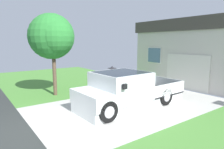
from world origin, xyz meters
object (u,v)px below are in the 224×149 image
at_px(house_with_garage, 206,52).
at_px(front_yard_tree, 52,37).
at_px(person_with_hat, 112,81).
at_px(handbag, 112,99).
at_px(pickup_truck, 124,91).

relative_size(house_with_garage, front_yard_tree, 1.92).
xyz_separation_m(house_with_garage, front_yard_tree, (-3.22, -9.68, 0.93)).
relative_size(person_with_hat, handbag, 3.86).
height_order(handbag, front_yard_tree, front_yard_tree).
bearing_deg(person_with_hat, house_with_garage, 106.44).
bearing_deg(person_with_hat, front_yard_tree, -123.09).
height_order(pickup_truck, person_with_hat, person_with_hat).
relative_size(pickup_truck, house_with_garage, 0.62).
xyz_separation_m(pickup_truck, front_yard_tree, (-3.99, -1.70, 2.39)).
relative_size(handbag, house_with_garage, 0.05).
relative_size(pickup_truck, front_yard_tree, 1.19).
bearing_deg(pickup_truck, person_with_hat, -14.66).
bearing_deg(house_with_garage, front_yard_tree, -108.42).
relative_size(pickup_truck, handbag, 11.78).
distance_m(person_with_hat, house_with_garage, 7.79).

